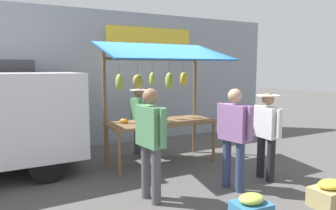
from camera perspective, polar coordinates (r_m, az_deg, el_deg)
name	(u,v)px	position (r m, az deg, el deg)	size (l,w,h in m)	color
ground_plane	(161,163)	(6.58, -1.22, -10.58)	(40.00, 40.00, 0.00)	#514F4C
street_backdrop	(123,78)	(8.29, -8.35, 4.91)	(9.00, 0.30, 3.40)	#8C939E
market_stall	(160,89)	(6.33, -1.51, 3.04)	(2.50, 1.46, 2.50)	brown
vendor_with_sunhat	(139,117)	(6.97, -5.36, -2.15)	(0.39, 0.66, 1.52)	#4C4C51
shopper_with_shopping_bag	(267,130)	(5.71, 17.74, -4.36)	(0.40, 0.67, 1.54)	#232328
shopper_in_striped_shirt	(151,136)	(4.55, -3.21, -5.78)	(0.30, 0.71, 1.68)	#4C4C51
shopper_in_grey_tee	(234,132)	(5.09, 12.05, -4.84)	(0.31, 0.69, 1.65)	navy
produce_crate_side	(330,194)	(5.17, 27.70, -14.33)	(0.57, 0.40, 0.38)	tan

